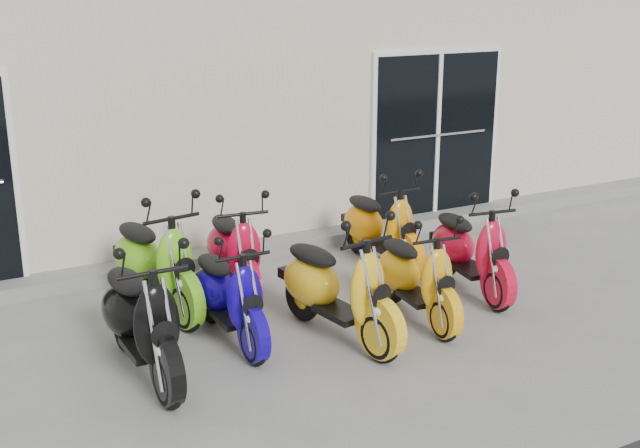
# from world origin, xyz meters

# --- Properties ---
(ground) EXTENTS (80.00, 80.00, 0.00)m
(ground) POSITION_xyz_m (0.00, 0.00, 0.00)
(ground) COLOR gray
(ground) RESTS_ON ground
(building) EXTENTS (14.00, 6.00, 3.20)m
(building) POSITION_xyz_m (0.00, 5.20, 1.60)
(building) COLOR beige
(building) RESTS_ON ground
(front_step) EXTENTS (14.00, 0.40, 0.15)m
(front_step) POSITION_xyz_m (0.00, 2.02, 0.07)
(front_step) COLOR gray
(front_step) RESTS_ON ground
(door_right) EXTENTS (2.02, 0.08, 2.22)m
(door_right) POSITION_xyz_m (2.60, 2.17, 1.26)
(door_right) COLOR black
(door_right) RESTS_ON front_step
(scooter_front_black) EXTENTS (0.66, 1.75, 1.29)m
(scooter_front_black) POSITION_xyz_m (-2.17, -0.36, 0.64)
(scooter_front_black) COLOR black
(scooter_front_black) RESTS_ON ground
(scooter_front_blue) EXTENTS (0.57, 1.55, 1.14)m
(scooter_front_blue) POSITION_xyz_m (-1.30, -0.07, 0.57)
(scooter_front_blue) COLOR #120296
(scooter_front_blue) RESTS_ON ground
(scooter_front_orange_a) EXTENTS (0.89, 1.80, 1.27)m
(scooter_front_orange_a) POSITION_xyz_m (-0.41, -0.49, 0.64)
(scooter_front_orange_a) COLOR yellow
(scooter_front_orange_a) RESTS_ON ground
(scooter_front_orange_b) EXTENTS (0.69, 1.57, 1.13)m
(scooter_front_orange_b) POSITION_xyz_m (0.47, -0.47, 0.56)
(scooter_front_orange_b) COLOR #F3A70F
(scooter_front_orange_b) RESTS_ON ground
(scooter_front_red) EXTENTS (0.83, 1.69, 1.20)m
(scooter_front_red) POSITION_xyz_m (1.38, -0.14, 0.60)
(scooter_front_red) COLOR red
(scooter_front_red) RESTS_ON ground
(scooter_back_green) EXTENTS (0.90, 1.84, 1.30)m
(scooter_back_green) POSITION_xyz_m (-1.66, 0.92, 0.65)
(scooter_back_green) COLOR #6DD11A
(scooter_back_green) RESTS_ON ground
(scooter_back_red) EXTENTS (0.79, 1.68, 1.19)m
(scooter_back_red) POSITION_xyz_m (-0.80, 0.99, 0.60)
(scooter_back_red) COLOR red
(scooter_back_red) RESTS_ON ground
(scooter_back_yellow) EXTENTS (0.59, 1.61, 1.19)m
(scooter_back_yellow) POSITION_xyz_m (1.00, 0.99, 0.60)
(scooter_back_yellow) COLOR orange
(scooter_back_yellow) RESTS_ON ground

